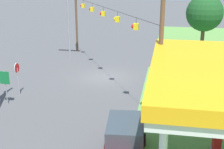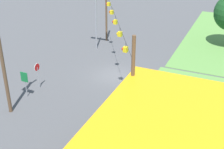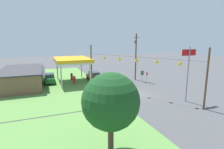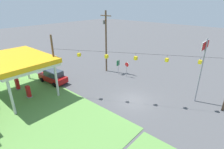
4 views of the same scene
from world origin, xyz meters
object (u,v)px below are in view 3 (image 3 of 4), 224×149
Objects in this scene: gas_station_store at (23,77)px; car_at_pumps_front at (94,76)px; utility_pole_main at (136,54)px; tree_west_verge at (111,102)px; fuel_pump_far at (72,77)px; route_sign at (142,74)px; stop_sign_roadside at (147,75)px; stop_sign_overhead at (188,63)px; fuel_pump_near at (74,80)px; gas_station_canopy at (72,60)px; car_at_pumps_rear at (50,78)px.

gas_station_store reaches higher than car_at_pumps_front.
tree_west_verge is (-22.21, 14.60, -1.43)m from utility_pole_main.
fuel_pump_far is 14.89m from utility_pole_main.
tree_west_verge reaches higher than route_sign.
stop_sign_overhead reaches higher than stop_sign_roadside.
gas_station_store is 9.89m from fuel_pump_near.
stop_sign_roadside is 0.25× the size of utility_pole_main.
gas_station_canopy is at bearing -95.85° from gas_station_store.
fuel_pump_near is at bearing 103.96° from car_at_pumps_front.
stop_sign_roadside is at bearing -133.57° from car_at_pumps_front.
fuel_pump_near is at bearing 38.67° from stop_sign_overhead.
fuel_pump_far is 0.64× the size of stop_sign_roadside.
stop_sign_roadside reaches higher than fuel_pump_far.
gas_station_canopy is 14.88m from route_sign.
car_at_pumps_rear is 0.71× the size of tree_west_verge.
stop_sign_overhead is (-19.65, -13.06, 4.81)m from fuel_pump_far.
car_at_pumps_front is (-0.06, -4.55, -3.61)m from gas_station_canopy.
stop_sign_overhead is at bearing -144.02° from gas_station_canopy.
stop_sign_overhead is 13.25m from route_sign.
stop_sign_overhead reaches higher than gas_station_canopy.
car_at_pumps_front is 1.10× the size of car_at_pumps_rear.
fuel_pump_far is 0.16× the size of utility_pole_main.
tree_west_verge is at bearing 176.86° from fuel_pump_near.
car_at_pumps_front is 0.77× the size of tree_west_verge.
gas_station_store is (0.97, 9.49, -2.96)m from gas_station_canopy.
utility_pole_main is at bearing -113.06° from car_at_pumps_front.
gas_station_store is at bearing 74.45° from fuel_pump_near.
gas_station_canopy reaches higher than route_sign.
stop_sign_overhead is 0.77× the size of utility_pole_main.
gas_station_canopy is 6.03× the size of fuel_pump_far.
route_sign is at bearing -2.41° from stop_sign_overhead.
gas_station_store reaches higher than fuel_pump_far.
gas_station_store is at bearing -88.99° from car_at_pumps_rear.
gas_station_canopy is at bearing 83.72° from car_at_pumps_front.
stop_sign_roadside is at bearing -111.93° from fuel_pump_near.
fuel_pump_near is at bearing 61.16° from car_at_pumps_rear.
stop_sign_roadside is 1.04× the size of route_sign.
stop_sign_roadside is 0.32× the size of stop_sign_overhead.
fuel_pump_near is at bearing -3.14° from tree_west_verge.
gas_station_store is 6.04× the size of stop_sign_roadside.
stop_sign_roadside reaches higher than car_at_pumps_rear.
stop_sign_overhead is (-16.31, -13.06, 4.81)m from fuel_pump_near.
stop_sign_roadside is 23.40m from tree_west_verge.
gas_station_canopy reaches higher than car_at_pumps_front.
stop_sign_roadside reaches higher than route_sign.
gas_station_canopy is 1.95× the size of car_at_pumps_front.
car_at_pumps_front is at bearing -128.09° from stop_sign_roadside.
fuel_pump_near is at bearing -111.93° from stop_sign_roadside.
fuel_pump_far is at bearing 33.60° from stop_sign_overhead.
car_at_pumps_rear is (-0.71, 4.54, 0.25)m from fuel_pump_far.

